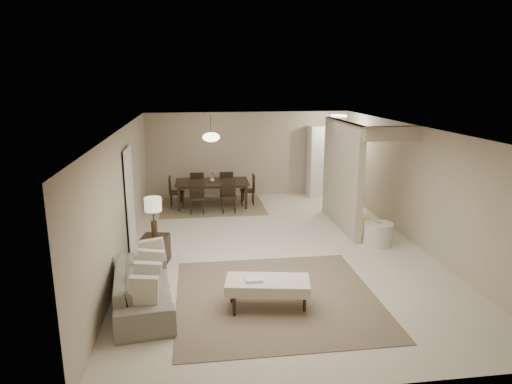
{
  "coord_description": "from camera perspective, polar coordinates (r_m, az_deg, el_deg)",
  "views": [
    {
      "loc": [
        -1.6,
        -8.82,
        3.44
      ],
      "look_at": [
        -0.3,
        0.68,
        1.05
      ],
      "focal_mm": 32.0,
      "sensor_mm": 36.0,
      "label": 1
    }
  ],
  "objects": [
    {
      "name": "dining_table",
      "position": [
        12.61,
        -5.47,
        -0.26
      ],
      "size": [
        2.01,
        1.15,
        0.7
      ],
      "primitive_type": "imported",
      "rotation": [
        0.0,
        0.0,
        -0.02
      ],
      "color": "black",
      "rests_on": "dining_rug"
    },
    {
      "name": "wicker_basket",
      "position": [
        10.03,
        14.37,
        -5.6
      ],
      "size": [
        0.41,
        0.41,
        0.3
      ],
      "primitive_type": "cylinder",
      "rotation": [
        0.0,
        0.0,
        -0.16
      ],
      "color": "olive",
      "rests_on": "floor"
    },
    {
      "name": "table_lamp",
      "position": [
        8.74,
        -12.74,
        -1.94
      ],
      "size": [
        0.32,
        0.32,
        0.76
      ],
      "color": "#462E1E",
      "rests_on": "side_table"
    },
    {
      "name": "pendant_light",
      "position": [
        12.32,
        -5.64,
        6.84
      ],
      "size": [
        0.46,
        0.46,
        0.71
      ],
      "color": "#462E1E",
      "rests_on": "ceiling"
    },
    {
      "name": "ottoman_bench",
      "position": [
        7.12,
        1.45,
        -11.58
      ],
      "size": [
        1.36,
        0.8,
        0.46
      ],
      "rotation": [
        0.0,
        0.0,
        -0.17
      ],
      "color": "beige",
      "rests_on": "living_rug"
    },
    {
      "name": "dining_chairs",
      "position": [
        12.59,
        -5.48,
        0.11
      ],
      "size": [
        2.33,
        1.7,
        0.87
      ],
      "color": "black",
      "rests_on": "dining_rug"
    },
    {
      "name": "pantry_cabinet",
      "position": [
        13.76,
        9.04,
        3.82
      ],
      "size": [
        1.2,
        0.55,
        2.1
      ],
      "primitive_type": "cube",
      "color": "white",
      "rests_on": "floor"
    },
    {
      "name": "floor",
      "position": [
        9.6,
        2.36,
        -7.01
      ],
      "size": [
        9.0,
        9.0,
        0.0
      ],
      "primitive_type": "plane",
      "color": "beige",
      "rests_on": "ground"
    },
    {
      "name": "left_wall",
      "position": [
        9.19,
        -16.3,
        -0.36
      ],
      "size": [
        0.0,
        9.0,
        9.0
      ],
      "primitive_type": "plane",
      "rotation": [
        1.57,
        0.0,
        1.57
      ],
      "color": "tan",
      "rests_on": "floor"
    },
    {
      "name": "flush_light",
      "position": [
        12.67,
        10.31,
        9.34
      ],
      "size": [
        0.44,
        0.44,
        0.05
      ],
      "primitive_type": "cylinder",
      "color": "white",
      "rests_on": "ceiling"
    },
    {
      "name": "living_rug",
      "position": [
        7.57,
        2.6,
        -12.98
      ],
      "size": [
        3.2,
        3.2,
        0.01
      ],
      "primitive_type": "cube",
      "color": "brown",
      "rests_on": "floor"
    },
    {
      "name": "ceiling",
      "position": [
        9.01,
        2.52,
        8.0
      ],
      "size": [
        9.0,
        9.0,
        0.0
      ],
      "primitive_type": "plane",
      "rotation": [
        3.14,
        0.0,
        0.0
      ],
      "color": "white",
      "rests_on": "back_wall"
    },
    {
      "name": "sofa",
      "position": [
        7.38,
        -13.91,
        -11.54
      ],
      "size": [
        2.19,
        1.07,
        0.62
      ],
      "primitive_type": "imported",
      "rotation": [
        0.0,
        0.0,
        1.69
      ],
      "color": "slate",
      "rests_on": "floor"
    },
    {
      "name": "round_pouf",
      "position": [
        10.04,
        15.02,
        -5.1
      ],
      "size": [
        0.62,
        0.62,
        0.48
      ],
      "primitive_type": "cylinder",
      "color": "beige",
      "rests_on": "floor"
    },
    {
      "name": "partition",
      "position": [
        10.85,
        10.66,
        2.11
      ],
      "size": [
        0.15,
        2.5,
        2.5
      ],
      "primitive_type": "cube",
      "color": "tan",
      "rests_on": "floor"
    },
    {
      "name": "right_wall",
      "position": [
        10.18,
        19.29,
        0.78
      ],
      "size": [
        0.0,
        9.0,
        9.0
      ],
      "primitive_type": "plane",
      "rotation": [
        1.57,
        0.0,
        -1.57
      ],
      "color": "tan",
      "rests_on": "floor"
    },
    {
      "name": "back_wall",
      "position": [
        13.59,
        -0.92,
        4.72
      ],
      "size": [
        6.0,
        0.0,
        6.0
      ],
      "primitive_type": "plane",
      "rotation": [
        1.57,
        0.0,
        0.0
      ],
      "color": "tan",
      "rests_on": "floor"
    },
    {
      "name": "vase",
      "position": [
        12.51,
        -5.51,
        1.6
      ],
      "size": [
        0.14,
        0.14,
        0.14
      ],
      "primitive_type": "imported",
      "rotation": [
        0.0,
        0.0,
        -0.04
      ],
      "color": "silver",
      "rests_on": "dining_table"
    },
    {
      "name": "side_table",
      "position": [
        9.0,
        -12.46,
        -7.01
      ],
      "size": [
        0.57,
        0.57,
        0.53
      ],
      "primitive_type": "cube",
      "rotation": [
        0.0,
        0.0,
        -0.2
      ],
      "color": "black",
      "rests_on": "floor"
    },
    {
      "name": "yellow_mat",
      "position": [
        11.58,
        12.49,
        -3.59
      ],
      "size": [
        1.0,
        0.73,
        0.01
      ],
      "primitive_type": "cube",
      "rotation": [
        0.0,
        0.0,
        -0.2
      ],
      "color": "gold",
      "rests_on": "floor"
    },
    {
      "name": "doorway",
      "position": [
        9.82,
        -15.55,
        -0.79
      ],
      "size": [
        0.04,
        0.9,
        2.04
      ],
      "primitive_type": "cube",
      "color": "black",
      "rests_on": "floor"
    },
    {
      "name": "dining_rug",
      "position": [
        12.69,
        -5.43,
        -1.76
      ],
      "size": [
        2.8,
        2.1,
        0.01
      ],
      "primitive_type": "cube",
      "color": "#736347",
      "rests_on": "floor"
    }
  ]
}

